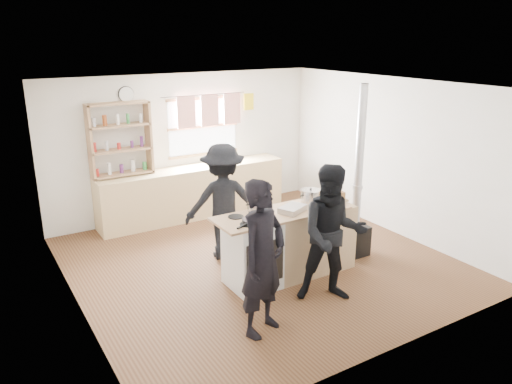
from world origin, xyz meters
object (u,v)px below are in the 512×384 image
thermos (228,153)px  stockpot_stove (256,205)px  flue_heater (356,212)px  skillet_greens (253,220)px  bread_board (336,197)px  person_near_left (263,259)px  stockpot_counter (310,196)px  person_near_right (333,234)px  person_far (223,202)px  roast_tray (293,209)px  cooking_island (290,243)px

thermos → stockpot_stove: (-0.97, -2.55, -0.05)m
flue_heater → thermos: bearing=103.0°
skillet_greens → bread_board: 1.43m
skillet_greens → bread_board: bread_board is taller
skillet_greens → person_near_left: (-0.37, -0.82, -0.09)m
skillet_greens → stockpot_counter: bearing=13.3°
flue_heater → person_near_right: (-1.14, -0.83, 0.19)m
stockpot_counter → stockpot_stove: bearing=173.5°
stockpot_stove → person_near_right: 1.11m
thermos → stockpot_stove: thermos is taller
flue_heater → stockpot_counter: bearing=174.4°
thermos → person_far: (-1.05, -1.78, -0.22)m
thermos → roast_tray: 2.89m
skillet_greens → roast_tray: bearing=6.0°
cooking_island → thermos: bearing=78.5°
person_far → stockpot_counter: bearing=153.4°
stockpot_counter → bread_board: 0.38m
person_far → thermos: bearing=-103.0°
person_near_left → person_far: size_ratio=1.03×
thermos → stockpot_stove: size_ratio=1.42×
cooking_island → stockpot_stove: (-0.41, 0.22, 0.55)m
stockpot_stove → bread_board: size_ratio=0.75×
cooking_island → roast_tray: 0.51m
bread_board → person_near_left: bearing=-152.4°
cooking_island → person_near_right: (0.06, -0.78, 0.39)m
skillet_greens → person_near_left: size_ratio=0.20×
person_near_right → cooking_island: bearing=123.2°
skillet_greens → roast_tray: (0.64, 0.07, 0.01)m
stockpot_counter → flue_heater: size_ratio=0.11×
thermos → person_far: person_far is taller
thermos → person_far: bearing=-120.6°
flue_heater → person_far: size_ratio=1.48×
roast_tray → person_near_right: person_near_right is taller
person_near_right → person_far: 1.86m
roast_tray → person_near_right: (0.08, -0.72, -0.12)m
skillet_greens → person_far: bearing=81.1°
flue_heater → bread_board: bearing=-172.8°
skillet_greens → bread_board: bearing=4.8°
skillet_greens → stockpot_stove: bearing=53.5°
cooking_island → flue_heater: (1.19, 0.05, 0.20)m
cooking_island → roast_tray: roast_tray is taller
cooking_island → roast_tray: size_ratio=4.59×
skillet_greens → person_near_right: size_ratio=0.21×
stockpot_stove → skillet_greens: bearing=-126.5°
skillet_greens → person_near_left: 0.90m
thermos → stockpot_stove: bearing=-110.8°
stockpot_counter → person_near_left: (-1.44, -1.07, -0.15)m
roast_tray → bread_board: bread_board is taller
stockpot_stove → flue_heater: flue_heater is taller
stockpot_counter → flue_heater: flue_heater is taller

